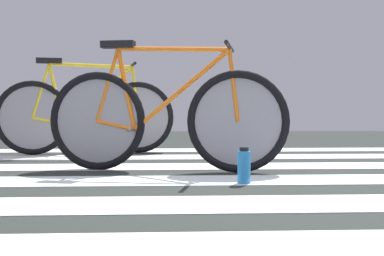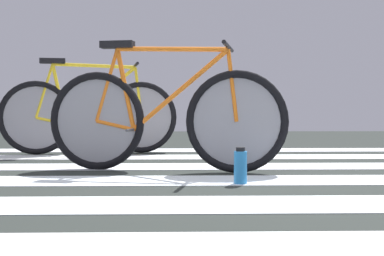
{
  "view_description": "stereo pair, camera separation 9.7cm",
  "coord_description": "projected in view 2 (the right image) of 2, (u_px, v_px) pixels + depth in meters",
  "views": [
    {
      "loc": [
        -0.4,
        -2.85,
        0.48
      ],
      "look_at": [
        -0.21,
        1.11,
        0.32
      ],
      "focal_mm": 48.01,
      "sensor_mm": 36.0,
      "label": 1
    },
    {
      "loc": [
        -0.3,
        -2.85,
        0.48
      ],
      "look_at": [
        -0.21,
        1.11,
        0.32
      ],
      "focal_mm": 48.01,
      "sensor_mm": 36.0,
      "label": 2
    }
  ],
  "objects": [
    {
      "name": "bicycle_1_of_2",
      "position": [
        164.0,
        117.0,
        3.64
      ],
      "size": [
        1.71,
        0.56,
        0.93
      ],
      "rotation": [
        0.0,
        0.0,
        -0.2
      ],
      "color": "black",
      "rests_on": "ground"
    },
    {
      "name": "crosswalk_markings",
      "position": [
        236.0,
        191.0,
        2.8
      ],
      "size": [
        5.49,
        5.76,
        0.0
      ],
      "color": "silver",
      "rests_on": "ground"
    },
    {
      "name": "ground",
      "position": [
        235.0,
        191.0,
        2.87
      ],
      "size": [
        18.0,
        14.0,
        0.02
      ],
      "color": "#252A27"
    },
    {
      "name": "water_bottle",
      "position": [
        240.0,
        167.0,
        3.05
      ],
      "size": [
        0.08,
        0.08,
        0.22
      ],
      "color": "#2984D1",
      "rests_on": "ground"
    },
    {
      "name": "bicycle_2_of_2",
      "position": [
        89.0,
        115.0,
        5.05
      ],
      "size": [
        1.72,
        0.54,
        0.93
      ],
      "rotation": [
        0.0,
        0.0,
        0.17
      ],
      "color": "black",
      "rests_on": "ground"
    }
  ]
}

